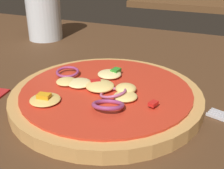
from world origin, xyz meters
name	(u,v)px	position (x,y,z in m)	size (l,w,h in m)	color
dining_table	(108,117)	(0.00, 0.00, 0.01)	(1.45, 0.91, 0.03)	#4C301C
pizza	(106,96)	(-0.01, 0.02, 0.04)	(0.27, 0.27, 0.04)	tan
beer_glass	(44,12)	(-0.28, 0.26, 0.09)	(0.08, 0.08, 0.15)	silver
background_table	(222,1)	(0.07, 1.13, 0.01)	(0.74, 0.52, 0.03)	brown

